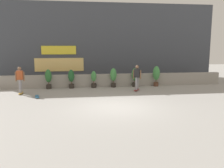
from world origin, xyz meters
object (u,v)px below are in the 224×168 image
skater_far_right (137,77)px  skateboard_near_camera (37,96)px  potted_plant_3 (113,76)px  skater_by_wall_left (20,79)px  potted_plant_1 (71,78)px  potted_plant_2 (94,79)px  potted_plant_4 (135,76)px  potted_plant_0 (48,78)px  potted_plant_5 (156,75)px

skater_far_right → skateboard_near_camera: (-6.24, -1.22, -0.88)m
potted_plant_3 → skater_by_wall_left: 6.27m
skater_by_wall_left → skater_far_right: bearing=0.2°
potted_plant_1 → potted_plant_2: bearing=0.0°
skater_far_right → skateboard_near_camera: 6.41m
skater_far_right → potted_plant_4: bearing=82.0°
potted_plant_0 → skateboard_near_camera: (-0.34, -2.78, -0.70)m
potted_plant_4 → skateboard_near_camera: (-6.46, -2.78, -0.70)m
skater_by_wall_left → potted_plant_4: bearing=11.8°
potted_plant_5 → skateboard_near_camera: bearing=-161.0°
potted_plant_1 → potted_plant_4: (4.56, 0.00, 0.03)m
skater_by_wall_left → potted_plant_2: bearing=18.9°
potted_plant_3 → potted_plant_4: bearing=0.0°
potted_plant_1 → skateboard_near_camera: bearing=-124.4°
potted_plant_3 → skater_by_wall_left: size_ratio=0.81×
potted_plant_1 → potted_plant_5: 6.18m
potted_plant_4 → skater_far_right: bearing=-98.0°
potted_plant_3 → skater_far_right: (1.35, -1.56, 0.15)m
potted_plant_0 → skater_far_right: 6.10m
potted_plant_5 → skater_by_wall_left: skater_by_wall_left is taller
potted_plant_1 → potted_plant_5: bearing=-0.0°
potted_plant_4 → potted_plant_5: potted_plant_5 is taller
potted_plant_1 → potted_plant_4: 4.56m
potted_plant_0 → potted_plant_1: bearing=0.0°
potted_plant_2 → skater_by_wall_left: (-4.64, -1.59, 0.31)m
potted_plant_0 → potted_plant_2: size_ratio=1.13×
potted_plant_4 → skater_by_wall_left: bearing=-168.2°
potted_plant_0 → potted_plant_2: 3.13m
potted_plant_0 → potted_plant_4: size_ratio=1.00×
potted_plant_1 → potted_plant_2: potted_plant_1 is taller
potted_plant_5 → potted_plant_0: bearing=180.0°
potted_plant_1 → potted_plant_2: (1.57, 0.00, -0.10)m
skater_by_wall_left → potted_plant_3: bearing=14.7°
potted_plant_4 → skater_far_right: 1.59m
potted_plant_2 → potted_plant_3: potted_plant_3 is taller
potted_plant_3 → potted_plant_5: size_ratio=0.93×
potted_plant_1 → skater_by_wall_left: 3.47m
potted_plant_2 → potted_plant_5: potted_plant_5 is taller
potted_plant_0 → skater_far_right: bearing=-14.9°
potted_plant_0 → potted_plant_2: potted_plant_0 is taller
potted_plant_5 → skater_far_right: skater_far_right is taller
skateboard_near_camera → potted_plant_1: bearing=55.6°
potted_plant_2 → skater_by_wall_left: 4.92m
skater_by_wall_left → skateboard_near_camera: (1.17, -1.19, -0.88)m
potted_plant_0 → skateboard_near_camera: 2.89m
potted_plant_3 → skateboard_near_camera: potted_plant_3 is taller
potted_plant_3 → skateboard_near_camera: size_ratio=1.68×
potted_plant_1 → skater_far_right: skater_far_right is taller
potted_plant_2 → potted_plant_3: bearing=-0.0°
skateboard_near_camera → potted_plant_2: bearing=38.7°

